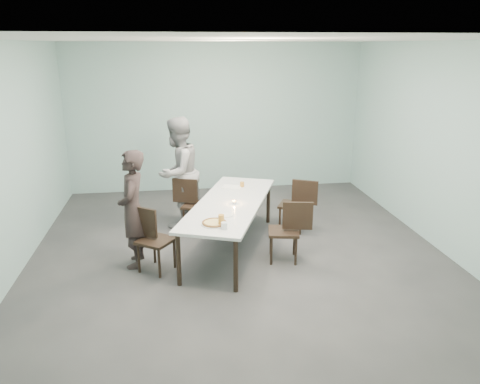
{
  "coord_description": "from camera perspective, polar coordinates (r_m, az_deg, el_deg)",
  "views": [
    {
      "loc": [
        -0.87,
        -6.09,
        2.93
      ],
      "look_at": [
        0.0,
        -0.0,
        1.0
      ],
      "focal_mm": 35.0,
      "sensor_mm": 36.0,
      "label": 1
    }
  ],
  "objects": [
    {
      "name": "ground",
      "position": [
        6.81,
        -0.0,
        -8.04
      ],
      "size": [
        7.0,
        7.0,
        0.0
      ],
      "primitive_type": "plane",
      "color": "#333335",
      "rests_on": "ground"
    },
    {
      "name": "room_shell",
      "position": [
        6.22,
        -0.0,
        9.06
      ],
      "size": [
        6.02,
        7.02,
        3.01
      ],
      "color": "#93B9B8",
      "rests_on": "ground"
    },
    {
      "name": "table",
      "position": [
        6.84,
        -1.21,
        -1.66
      ],
      "size": [
        1.77,
        2.75,
        0.75
      ],
      "rotation": [
        0.0,
        0.0,
        -0.36
      ],
      "color": "white",
      "rests_on": "ground"
    },
    {
      "name": "chair_near_left",
      "position": [
        6.42,
        -10.82,
        -5.14
      ],
      "size": [
        0.63,
        0.59,
        0.87
      ],
      "rotation": [
        0.0,
        0.0,
        -0.62
      ],
      "color": "black",
      "rests_on": "ground"
    },
    {
      "name": "chair_far_left",
      "position": [
        7.68,
        -5.9,
        -1.1
      ],
      "size": [
        0.65,
        0.54,
        0.87
      ],
      "rotation": [
        0.0,
        0.0,
        -0.36
      ],
      "color": "black",
      "rests_on": "ground"
    },
    {
      "name": "chair_near_right",
      "position": [
        6.6,
        6.04,
        -4.26
      ],
      "size": [
        0.64,
        0.49,
        0.87
      ],
      "rotation": [
        0.0,
        0.0,
        2.96
      ],
      "color": "black",
      "rests_on": "ground"
    },
    {
      "name": "chair_far_right",
      "position": [
        7.67,
        7.06,
        -1.15
      ],
      "size": [
        0.65,
        0.56,
        0.87
      ],
      "rotation": [
        0.0,
        0.0,
        2.67
      ],
      "color": "black",
      "rests_on": "ground"
    },
    {
      "name": "diner_near",
      "position": [
        6.49,
        -12.94,
        -2.06
      ],
      "size": [
        0.43,
        0.62,
        1.63
      ],
      "primitive_type": "imported",
      "rotation": [
        0.0,
        0.0,
        -1.64
      ],
      "color": "black",
      "rests_on": "ground"
    },
    {
      "name": "diner_far",
      "position": [
        7.82,
        -7.56,
        2.38
      ],
      "size": [
        1.09,
        1.13,
        1.84
      ],
      "primitive_type": "imported",
      "rotation": [
        0.0,
        0.0,
        -2.2
      ],
      "color": "gray",
      "rests_on": "ground"
    },
    {
      "name": "pizza",
      "position": [
        5.98,
        -3.15,
        -3.78
      ],
      "size": [
        0.34,
        0.34,
        0.04
      ],
      "color": "white",
      "rests_on": "table"
    },
    {
      "name": "side_plate",
      "position": [
        6.28,
        -1.69,
        -2.83
      ],
      "size": [
        0.18,
        0.18,
        0.01
      ],
      "primitive_type": "cylinder",
      "color": "white",
      "rests_on": "table"
    },
    {
      "name": "beer_glass",
      "position": [
        5.91,
        -2.3,
        -3.47
      ],
      "size": [
        0.08,
        0.08,
        0.15
      ],
      "primitive_type": "cylinder",
      "color": "orange",
      "rests_on": "table"
    },
    {
      "name": "water_tumbler",
      "position": [
        5.81,
        -1.93,
        -4.14
      ],
      "size": [
        0.08,
        0.08,
        0.09
      ],
      "primitive_type": "cylinder",
      "color": "silver",
      "rests_on": "table"
    },
    {
      "name": "tealight",
      "position": [
        6.73,
        -0.71,
        -1.28
      ],
      "size": [
        0.06,
        0.06,
        0.05
      ],
      "color": "silver",
      "rests_on": "table"
    },
    {
      "name": "amber_tumbler",
      "position": [
        7.53,
        0.26,
        0.94
      ],
      "size": [
        0.07,
        0.07,
        0.08
      ],
      "primitive_type": "cylinder",
      "color": "orange",
      "rests_on": "table"
    },
    {
      "name": "menu",
      "position": [
        7.53,
        -0.99,
        0.64
      ],
      "size": [
        0.36,
        0.31,
        0.01
      ],
      "primitive_type": "cube",
      "rotation": [
        0.0,
        0.0,
        -0.36
      ],
      "color": "silver",
      "rests_on": "table"
    }
  ]
}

